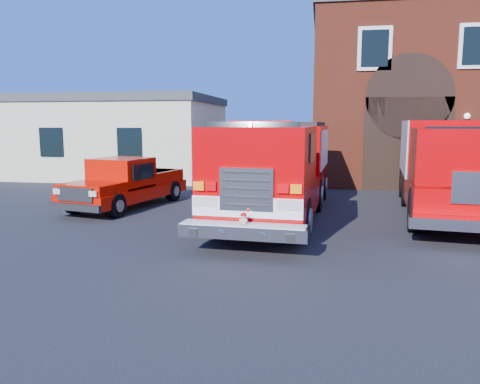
% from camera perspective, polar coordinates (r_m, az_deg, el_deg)
% --- Properties ---
extents(ground, '(100.00, 100.00, 0.00)m').
position_cam_1_polar(ground, '(12.40, 0.93, -5.15)').
color(ground, black).
rests_on(ground, ground).
extents(parking_stripe_mid, '(0.12, 3.00, 0.01)m').
position_cam_1_polar(parking_stripe_mid, '(16.84, 25.63, -2.36)').
color(parking_stripe_mid, yellow).
rests_on(parking_stripe_mid, ground).
extents(parking_stripe_far, '(0.12, 3.00, 0.01)m').
position_cam_1_polar(parking_stripe_far, '(19.70, 23.26, -0.76)').
color(parking_stripe_far, yellow).
rests_on(parking_stripe_far, ground).
extents(fire_station, '(15.20, 10.20, 8.45)m').
position_cam_1_polar(fire_station, '(26.91, 25.53, 10.46)').
color(fire_station, maroon).
rests_on(fire_station, ground).
extents(side_building, '(10.20, 8.20, 4.35)m').
position_cam_1_polar(side_building, '(27.17, -13.93, 6.66)').
color(side_building, beige).
rests_on(side_building, ground).
extents(fire_engine, '(3.33, 9.79, 2.97)m').
position_cam_1_polar(fire_engine, '(14.71, 4.74, 3.03)').
color(fire_engine, black).
rests_on(fire_engine, ground).
extents(pickup_truck, '(2.99, 5.56, 1.73)m').
position_cam_1_polar(pickup_truck, '(16.74, -13.68, 0.99)').
color(pickup_truck, black).
rests_on(pickup_truck, ground).
extents(secondary_truck, '(3.94, 9.49, 2.99)m').
position_cam_1_polar(secondary_truck, '(16.48, 24.28, 3.21)').
color(secondary_truck, black).
rests_on(secondary_truck, ground).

